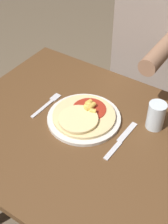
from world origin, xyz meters
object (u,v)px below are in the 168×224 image
object	(u,v)px
plate	(84,118)
pizza	(83,115)
dining_table	(82,151)
person_diner	(156,54)
knife	(120,141)
fork	(48,104)
drinking_glass	(156,116)

from	to	relation	value
plate	pizza	xyz separation A→B (m)	(0.00, -0.00, 0.02)
dining_table	pizza	distance (m)	0.16
plate	person_diner	bearing A→B (deg)	84.91
dining_table	knife	world-z (taller)	knife
dining_table	fork	size ratio (longest dim) A/B	5.75
dining_table	fork	bearing A→B (deg)	166.03
dining_table	person_diner	bearing A→B (deg)	87.67
plate	drinking_glass	world-z (taller)	drinking_glass
dining_table	knife	distance (m)	0.20
fork	dining_table	bearing A→B (deg)	-13.97
dining_table	pizza	size ratio (longest dim) A/B	4.07
plate	person_diner	xyz separation A→B (m)	(0.05, 0.57, 0.02)
drinking_glass	person_diner	bearing A→B (deg)	113.52
pizza	person_diner	size ratio (longest dim) A/B	0.19
drinking_glass	person_diner	size ratio (longest dim) A/B	0.09
knife	drinking_glass	world-z (taller)	drinking_glass
plate	knife	xyz separation A→B (m)	(0.18, -0.02, -0.00)
pizza	drinking_glass	distance (m)	0.28
plate	person_diner	size ratio (longest dim) A/B	0.23
plate	pizza	size ratio (longest dim) A/B	1.17
dining_table	person_diner	size ratio (longest dim) A/B	0.78
dining_table	pizza	xyz separation A→B (m)	(-0.03, 0.05, 0.15)
drinking_glass	person_diner	xyz separation A→B (m)	(-0.20, 0.45, -0.03)
dining_table	person_diner	world-z (taller)	person_diner
knife	person_diner	size ratio (longest dim) A/B	0.17
dining_table	knife	bearing A→B (deg)	12.17
dining_table	knife	xyz separation A→B (m)	(0.15, 0.03, 0.12)
fork	plate	bearing A→B (deg)	2.03
dining_table	plate	size ratio (longest dim) A/B	3.46
pizza	knife	distance (m)	0.18
plate	drinking_glass	distance (m)	0.28
plate	person_diner	world-z (taller)	person_diner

